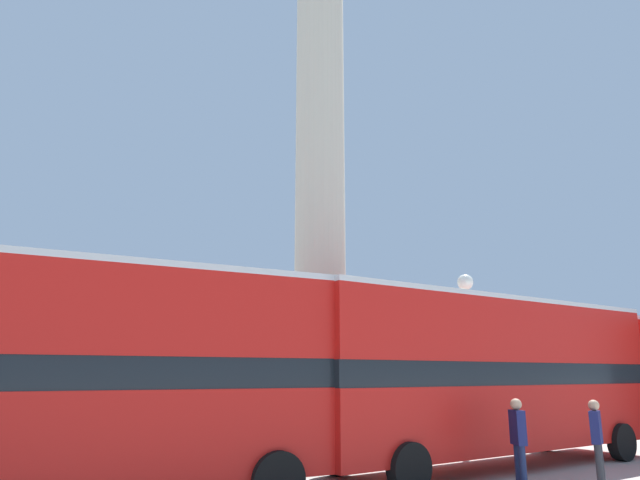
# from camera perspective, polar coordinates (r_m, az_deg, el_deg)

# --- Properties ---
(ground_plane) EXTENTS (200.00, 200.00, 0.00)m
(ground_plane) POSITION_cam_1_polar(r_m,az_deg,el_deg) (19.14, 0.00, -20.26)
(ground_plane) COLOR #ADA89E
(monument_column) EXTENTS (5.11, 5.11, 24.71)m
(monument_column) POSITION_cam_1_polar(r_m,az_deg,el_deg) (20.12, 0.00, 5.97)
(monument_column) COLOR #BCB29E
(monument_column) RESTS_ON ground_plane
(bus_a) EXTENTS (11.07, 3.24, 4.29)m
(bus_a) POSITION_cam_1_polar(r_m,az_deg,el_deg) (11.20, -25.57, -11.78)
(bus_a) COLOR red
(bus_a) RESTS_ON ground_plane
(bus_b) EXTENTS (11.46, 3.35, 4.28)m
(bus_b) POSITION_cam_1_polar(r_m,az_deg,el_deg) (16.06, 16.19, -12.62)
(bus_b) COLOR red
(bus_b) RESTS_ON ground_plane
(street_lamp) EXTENTS (0.51, 0.51, 5.50)m
(street_lamp) POSITION_cam_1_polar(r_m,az_deg,el_deg) (18.98, 14.61, -9.16)
(street_lamp) COLOR black
(street_lamp) RESTS_ON ground_plane
(pedestrian_near_lamp) EXTENTS (0.50, 0.38, 1.78)m
(pedestrian_near_lamp) POSITION_cam_1_polar(r_m,az_deg,el_deg) (14.40, 25.95, -17.24)
(pedestrian_near_lamp) COLOR #28282D
(pedestrian_near_lamp) RESTS_ON ground_plane
(pedestrian_by_plinth) EXTENTS (0.39, 0.51, 1.83)m
(pedestrian_by_plinth) POSITION_cam_1_polar(r_m,az_deg,el_deg) (13.35, 19.22, -18.08)
(pedestrian_by_plinth) COLOR #192347
(pedestrian_by_plinth) RESTS_ON ground_plane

